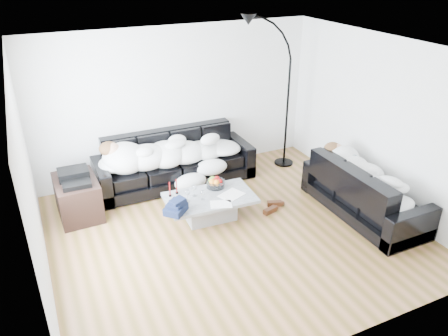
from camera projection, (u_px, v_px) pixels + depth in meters
name	position (u px, v px, depth m)	size (l,w,h in m)	color
ground	(233.00, 232.00, 6.34)	(5.00, 5.00, 0.00)	brown
wall_back	(177.00, 102.00, 7.59)	(5.00, 0.02, 2.60)	silver
wall_left	(30.00, 189.00, 4.82)	(0.02, 4.50, 2.60)	silver
wall_right	(379.00, 122.00, 6.70)	(0.02, 4.50, 2.60)	silver
ceiling	(235.00, 50.00, 5.18)	(5.00, 5.00, 0.00)	white
sofa_back	(175.00, 159.00, 7.51)	(2.70, 0.93, 0.88)	black
sofa_right	(365.00, 190.00, 6.61)	(2.05, 0.88, 0.83)	black
sleeper_back	(175.00, 150.00, 7.38)	(2.28, 0.79, 0.46)	white
sleeper_right	(367.00, 177.00, 6.52)	(1.75, 0.74, 0.43)	white
teal_cushion	(338.00, 156.00, 6.97)	(0.36, 0.30, 0.20)	#0A3C47
coffee_table	(210.00, 207.00, 6.58)	(1.31, 0.77, 0.38)	#939699
fruit_bowl	(216.00, 182.00, 6.71)	(0.28, 0.28, 0.17)	white
wine_glass_a	(194.00, 191.00, 6.46)	(0.08, 0.08, 0.18)	white
wine_glass_b	(187.00, 196.00, 6.33)	(0.08, 0.08, 0.19)	white
wine_glass_c	(203.00, 195.00, 6.37)	(0.07, 0.07, 0.16)	white
candle_left	(170.00, 189.00, 6.45)	(0.04, 0.04, 0.23)	maroon
candle_right	(177.00, 187.00, 6.52)	(0.04, 0.04, 0.23)	maroon
newspaper_a	(231.00, 195.00, 6.52)	(0.36, 0.27, 0.01)	silver
newspaper_b	(221.00, 204.00, 6.28)	(0.31, 0.22, 0.01)	silver
navy_jacket	(179.00, 203.00, 6.02)	(0.33, 0.27, 0.16)	black
shoes	(272.00, 207.00, 6.87)	(0.39, 0.29, 0.09)	#472311
av_cabinet	(78.00, 197.00, 6.63)	(0.60, 0.87, 0.60)	black
stereo	(74.00, 176.00, 6.47)	(0.44, 0.34, 0.13)	black
floor_lamp	(288.00, 102.00, 7.85)	(0.89, 0.36, 2.44)	black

